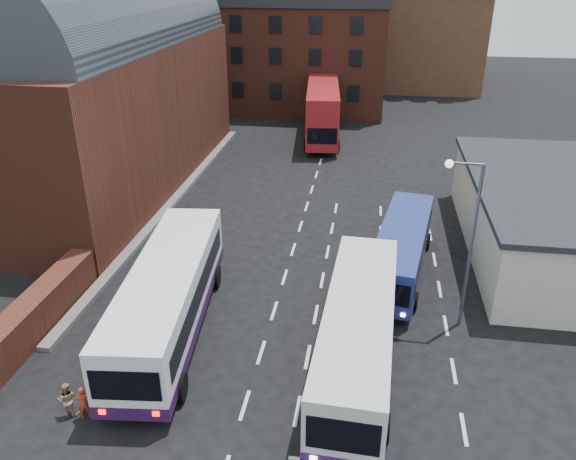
# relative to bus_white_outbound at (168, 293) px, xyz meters

# --- Properties ---
(ground) EXTENTS (180.00, 180.00, 0.00)m
(ground) POSITION_rel_bus_white_outbound_xyz_m (4.28, -3.37, -1.97)
(ground) COLOR black
(railway_station) EXTENTS (12.00, 28.00, 16.00)m
(railway_station) POSITION_rel_bus_white_outbound_xyz_m (-11.22, 17.63, 5.66)
(railway_station) COLOR #602B1E
(railway_station) RESTS_ON ground
(forecourt_wall) EXTENTS (1.20, 10.00, 1.80)m
(forecourt_wall) POSITION_rel_bus_white_outbound_xyz_m (-5.92, -1.37, -1.07)
(forecourt_wall) COLOR #602B1E
(forecourt_wall) RESTS_ON ground
(cream_building) EXTENTS (10.40, 16.40, 4.25)m
(cream_building) POSITION_rel_bus_white_outbound_xyz_m (19.28, 10.63, 0.18)
(cream_building) COLOR beige
(cream_building) RESTS_ON ground
(brick_terrace) EXTENTS (22.00, 10.00, 11.00)m
(brick_terrace) POSITION_rel_bus_white_outbound_xyz_m (-1.72, 42.63, 3.53)
(brick_terrace) COLOR brown
(brick_terrace) RESTS_ON ground
(castle_keep) EXTENTS (22.00, 22.00, 12.00)m
(castle_keep) POSITION_rel_bus_white_outbound_xyz_m (10.28, 62.63, 4.03)
(castle_keep) COLOR brown
(castle_keep) RESTS_ON ground
(bus_white_outbound) EXTENTS (4.08, 12.47, 3.34)m
(bus_white_outbound) POSITION_rel_bus_white_outbound_xyz_m (0.00, 0.00, 0.00)
(bus_white_outbound) COLOR white
(bus_white_outbound) RESTS_ON ground
(bus_white_inbound) EXTENTS (3.28, 11.59, 3.13)m
(bus_white_inbound) POSITION_rel_bus_white_outbound_xyz_m (8.32, -1.33, -0.12)
(bus_white_inbound) COLOR silver
(bus_white_inbound) RESTS_ON ground
(bus_blue) EXTENTS (3.81, 10.20, 2.72)m
(bus_blue) POSITION_rel_bus_white_outbound_xyz_m (10.28, 6.72, -0.37)
(bus_blue) COLOR navy
(bus_blue) RESTS_ON ground
(bus_red_double) EXTENTS (3.97, 12.52, 4.93)m
(bus_red_double) POSITION_rel_bus_white_outbound_xyz_m (3.74, 31.38, 0.64)
(bus_red_double) COLOR #A61C20
(bus_red_double) RESTS_ON ground
(street_lamp) EXTENTS (1.60, 0.35, 7.84)m
(street_lamp) POSITION_rel_bus_white_outbound_xyz_m (12.61, 2.45, 2.76)
(street_lamp) COLOR #53565F
(street_lamp) RESTS_ON ground
(pedestrian_red) EXTENTS (0.60, 0.51, 1.39)m
(pedestrian_red) POSITION_rel_bus_white_outbound_xyz_m (-1.30, -5.65, -1.28)
(pedestrian_red) COLOR #9F3222
(pedestrian_red) RESTS_ON ground
(pedestrian_beige) EXTENTS (0.80, 0.69, 1.43)m
(pedestrian_beige) POSITION_rel_bus_white_outbound_xyz_m (-1.97, -5.59, -1.26)
(pedestrian_beige) COLOR tan
(pedestrian_beige) RESTS_ON ground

